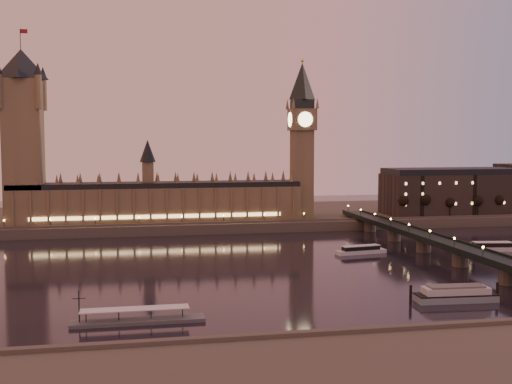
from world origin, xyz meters
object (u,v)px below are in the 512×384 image
pontoon_pier (138,319)px  cruise_boat_a (361,250)px  moored_barge (456,294)px  cruise_boat_b (492,247)px

pontoon_pier → cruise_boat_a: bearing=42.6°
moored_barge → pontoon_pier: pontoon_pier is taller
cruise_boat_a → cruise_boat_b: bearing=-13.1°
cruise_boat_b → pontoon_pier: bearing=-142.3°
moored_barge → pontoon_pier: bearing=-173.6°
cruise_boat_a → moored_barge: moored_barge is taller
cruise_boat_a → pontoon_pier: size_ratio=0.65×
moored_barge → pontoon_pier: (-112.80, -5.77, -1.41)m
cruise_boat_a → pontoon_pier: pontoon_pier is taller
cruise_boat_b → moored_barge: (-70.96, -93.21, 0.53)m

